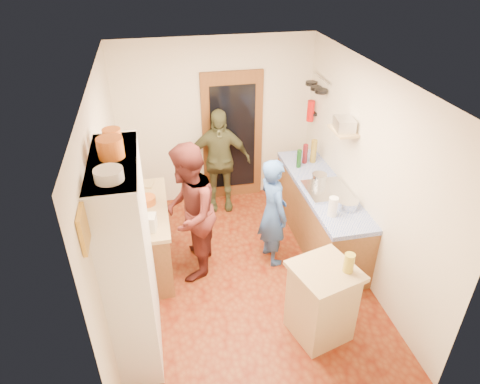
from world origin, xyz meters
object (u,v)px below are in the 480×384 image
object	(u,v)px
right_counter_base	(319,215)
person_back	(219,161)
person_hob	(276,213)
hutch_body	(130,261)
island_base	(321,304)
person_left	(191,211)

from	to	relation	value
right_counter_base	person_back	bearing A→B (deg)	136.71
right_counter_base	person_hob	distance (m)	0.85
person_hob	person_back	xyz separation A→B (m)	(-0.49, 1.43, 0.08)
hutch_body	island_base	size ratio (longest dim) A/B	2.56
person_hob	right_counter_base	bearing A→B (deg)	-80.19
island_base	person_hob	distance (m)	1.36
hutch_body	island_base	bearing A→B (deg)	-8.86
person_back	right_counter_base	bearing A→B (deg)	-36.00
right_counter_base	person_left	distance (m)	1.88
person_left	hutch_body	bearing A→B (deg)	-20.14
island_base	person_left	size ratio (longest dim) A/B	0.48
right_counter_base	person_hob	bearing A→B (deg)	-158.68
island_base	hutch_body	bearing A→B (deg)	171.14
person_back	person_hob	bearing A→B (deg)	-63.87
person_hob	hutch_body	bearing A→B (deg)	108.32
hutch_body	island_base	xyz separation A→B (m)	(1.91, -0.30, -0.67)
right_counter_base	person_back	size ratio (longest dim) A/B	1.33
hutch_body	person_back	size ratio (longest dim) A/B	1.33
person_hob	island_base	bearing A→B (deg)	174.62
hutch_body	right_counter_base	bearing A→B (deg)	27.47
person_hob	person_left	xyz separation A→B (m)	(-1.07, 0.03, 0.15)
hutch_body	person_hob	size ratio (longest dim) A/B	1.47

